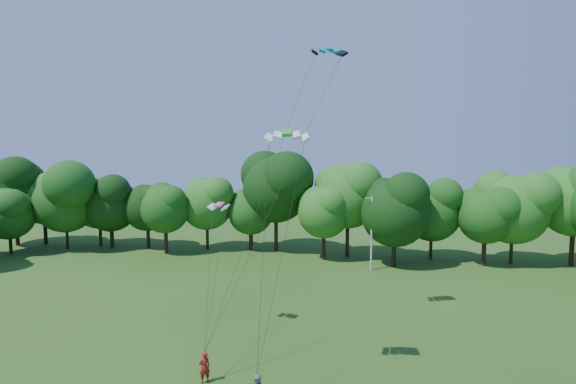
# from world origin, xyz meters

# --- Properties ---
(utility_pole) EXTENTS (1.69, 0.40, 8.53)m
(utility_pole) POSITION_xyz_m (4.56, 31.47, 4.38)
(utility_pole) COLOR #B6B8AE
(utility_pole) RESTS_ON ground
(kite_flyer_left) EXTENTS (0.82, 0.79, 1.88)m
(kite_flyer_left) POSITION_xyz_m (-4.29, 4.05, 0.94)
(kite_flyer_left) COLOR maroon
(kite_flyer_left) RESTS_ON ground
(kite_teal) EXTENTS (2.80, 2.06, 0.58)m
(kite_teal) POSITION_xyz_m (1.68, 13.78, 21.20)
(kite_teal) COLOR #058BA5
(kite_teal) RESTS_ON ground
(kite_green) EXTENTS (2.64, 1.55, 0.50)m
(kite_green) POSITION_xyz_m (0.61, 4.53, 14.74)
(kite_green) COLOR green
(kite_green) RESTS_ON ground
(kite_pink) EXTENTS (1.69, 0.96, 0.33)m
(kite_pink) POSITION_xyz_m (-6.09, 11.45, 9.73)
(kite_pink) COLOR #F24391
(kite_pink) RESTS_ON ground
(tree_back_west) EXTENTS (8.05, 8.05, 11.70)m
(tree_back_west) POSITION_xyz_m (-33.78, 36.37, 7.31)
(tree_back_west) COLOR black
(tree_back_west) RESTS_ON ground
(tree_back_center) EXTENTS (7.84, 7.84, 11.41)m
(tree_back_center) POSITION_xyz_m (7.16, 35.89, 7.12)
(tree_back_center) COLOR black
(tree_back_center) RESTS_ON ground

